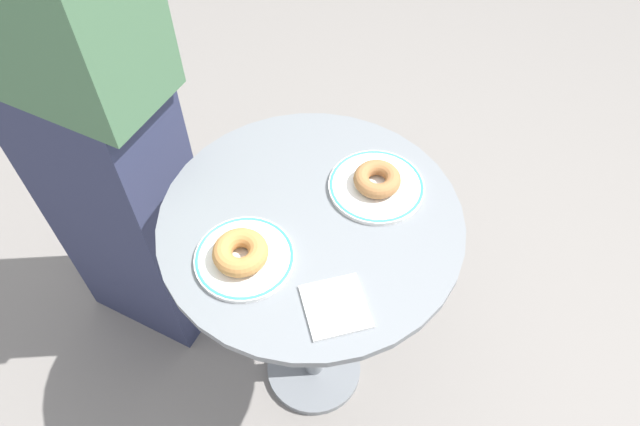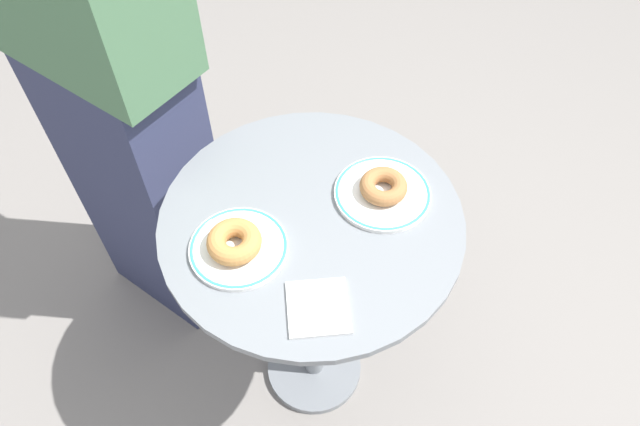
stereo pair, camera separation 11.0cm
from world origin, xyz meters
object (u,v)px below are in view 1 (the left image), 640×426
plate_right (376,186)px  donut_cinnamon (377,179)px  cafe_table (312,275)px  donut_old_fashioned (240,252)px  paper_napkin (336,306)px  person_figure (77,101)px  plate_left (245,258)px

plate_right → donut_cinnamon: (-0.00, -0.00, 0.02)m
cafe_table → donut_old_fashioned: 0.30m
paper_napkin → donut_cinnamon: bearing=44.1°
donut_cinnamon → donut_old_fashioned: bearing=-173.7°
cafe_table → plate_right: bearing=2.0°
plate_right → person_figure: size_ratio=0.12×
donut_old_fashioned → donut_cinnamon: size_ratio=1.07×
cafe_table → paper_napkin: bearing=-105.4°
plate_right → person_figure: 0.67m
paper_napkin → person_figure: bearing=112.4°
donut_cinnamon → person_figure: 0.67m
paper_napkin → donut_old_fashioned: bearing=122.6°
plate_right → person_figure: person_figure is taller
cafe_table → plate_left: size_ratio=3.98×
cafe_table → donut_old_fashioned: bearing=-169.5°
paper_napkin → person_figure: person_figure is taller
donut_old_fashioned → paper_napkin: (0.11, -0.17, -0.03)m
donut_old_fashioned → donut_cinnamon: (0.32, 0.04, -0.00)m
plate_left → paper_napkin: plate_left is taller
donut_old_fashioned → person_figure: size_ratio=0.06×
plate_right → donut_old_fashioned: 0.32m
person_figure → paper_napkin: bearing=-67.6°
plate_left → paper_napkin: bearing=-59.1°
person_figure → donut_cinnamon: bearing=-43.2°
plate_left → donut_old_fashioned: donut_old_fashioned is taller
plate_left → donut_cinnamon: 0.32m
donut_old_fashioned → paper_napkin: donut_old_fashioned is taller
cafe_table → plate_left: (-0.16, -0.03, 0.22)m
plate_left → donut_cinnamon: donut_cinnamon is taller
donut_cinnamon → plate_right: bearing=14.0°
plate_right → plate_left: bearing=-173.7°
donut_cinnamon → cafe_table: bearing=-178.0°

